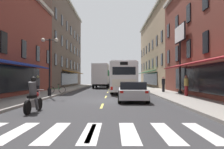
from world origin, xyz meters
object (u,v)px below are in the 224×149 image
Objects in this scene: pedestrian_far at (163,84)px; pedestrian_near at (38,85)px; transit_bus at (123,77)px; sedan_near at (132,91)px; street_lamp_twin at (50,64)px; billboard_sign at (180,41)px; bicycle_near at (57,90)px; sedan_mid at (105,83)px; box_truck at (101,76)px; motorcycle_rider at (33,97)px; pedestrian_mid at (186,85)px.

pedestrian_near is at bearing -57.47° from pedestrian_far.
sedan_near is at bearing -88.80° from transit_bus.
pedestrian_near is 0.35× the size of street_lamp_twin.
billboard_sign reaches higher than pedestrian_far.
sedan_near is (0.21, -10.11, -1.03)m from transit_bus.
sedan_mid is at bearing 81.33° from bicycle_near.
transit_bus is 2.40× the size of sedan_mid.
street_lamp_twin reaches higher than transit_bus.
pedestrian_near is 1.03× the size of pedestrian_far.
motorcycle_rider is (-1.73, -27.12, -1.25)m from box_truck.
sedan_near is 9.71m from pedestrian_far.
sedan_near is 0.98× the size of sedan_mid.
pedestrian_mid is (12.64, -0.72, -0.03)m from pedestrian_near.
bicycle_near is at bearing 93.47° from street_lamp_twin.
sedan_mid is 35.99m from motorcycle_rider.
transit_bus reaches higher than pedestrian_near.
transit_bus is 2.40× the size of street_lamp_twin.
sedan_mid is (-3.08, 30.54, 0.02)m from sedan_near.
motorcycle_rider is at bearing -131.20° from billboard_sign.
billboard_sign is 13.80m from pedestrian_near.
billboard_sign is 26.12m from sedan_mid.
billboard_sign is at bearing -6.60° from pedestrian_near.
transit_bus is at bearing 91.20° from sedan_near.
billboard_sign is 12.34m from street_lamp_twin.
bicycle_near is at bearing 48.04° from pedestrian_near.
street_lamp_twin is (1.28, -0.94, 1.78)m from pedestrian_near.
street_lamp_twin is (-3.52, -27.54, 2.10)m from sedan_mid.
motorcycle_rider is 8.80m from street_lamp_twin.
transit_bus is 7.74m from bicycle_near.
sedan_mid is 27.84m from street_lamp_twin.
pedestrian_mid is at bearing -19.52° from pedestrian_near.
pedestrian_near is at bearing -104.48° from box_truck.
motorcycle_rider is 16.87m from pedestrian_far.
sedan_mid is 2.86× the size of pedestrian_mid.
box_truck is at bearing 79.97° from street_lamp_twin.
sedan_mid is 2.85× the size of pedestrian_near.
pedestrian_far is at bearing 111.09° from billboard_sign.
transit_bus is 6.86× the size of bicycle_near.
pedestrian_near reaches higher than pedestrian_mid.
sedan_mid reaches higher than bicycle_near.
box_truck is at bearing 59.26° from pedestrian_near.
pedestrian_far is at bearing -32.78° from pedestrian_mid.
sedan_mid reaches higher than sedan_near.
street_lamp_twin reaches higher than box_truck.
sedan_mid is 1.00× the size of street_lamp_twin.
billboard_sign reaches higher than bicycle_near.
street_lamp_twin is (-6.38, -7.10, 1.10)m from transit_bus.
sedan_near is (3.28, -21.72, -1.27)m from box_truck.
box_truck is 27.20m from motorcycle_rider.
pedestrian_mid is (4.97, -6.89, -0.71)m from transit_bus.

